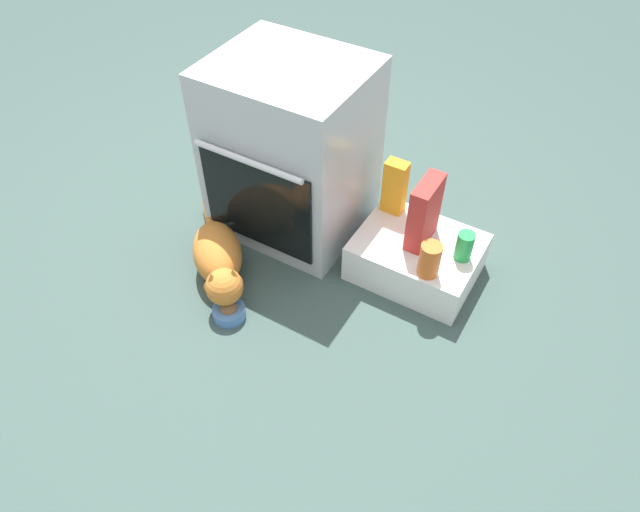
{
  "coord_description": "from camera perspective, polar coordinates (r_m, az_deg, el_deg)",
  "views": [
    {
      "loc": [
        1.01,
        -1.26,
        1.8
      ],
      "look_at": [
        0.25,
        0.02,
        0.25
      ],
      "focal_mm": 32.84,
      "sensor_mm": 36.0,
      "label": 1
    }
  ],
  "objects": [
    {
      "name": "ground",
      "position": [
        2.42,
        -5.39,
        -2.16
      ],
      "size": [
        8.0,
        8.0,
        0.0
      ],
      "primitive_type": "plane",
      "color": "#384C47"
    },
    {
      "name": "oven",
      "position": [
        2.43,
        -2.82,
        10.17
      ],
      "size": [
        0.59,
        0.56,
        0.75
      ],
      "color": "#B7BABF",
      "rests_on": "ground"
    },
    {
      "name": "pantry_cabinet",
      "position": [
        2.4,
        9.37,
        -0.1
      ],
      "size": [
        0.48,
        0.38,
        0.17
      ],
      "primitive_type": "cube",
      "color": "white",
      "rests_on": "ground"
    },
    {
      "name": "food_bowl",
      "position": [
        2.29,
        -8.86,
        -5.35
      ],
      "size": [
        0.13,
        0.13,
        0.08
      ],
      "color": "#4C7AB7",
      "rests_on": "ground"
    },
    {
      "name": "cat",
      "position": [
        2.36,
        -9.85,
        -0.28
      ],
      "size": [
        0.52,
        0.51,
        0.21
      ],
      "rotation": [
        0.0,
        0.0,
        -0.77
      ],
      "color": "#C6752D",
      "rests_on": "ground"
    },
    {
      "name": "cereal_box",
      "position": [
        2.26,
        10.13,
        4.2
      ],
      "size": [
        0.07,
        0.18,
        0.28
      ],
      "primitive_type": "cube",
      "color": "#B72D28",
      "rests_on": "pantry_cabinet"
    },
    {
      "name": "sauce_jar",
      "position": [
        2.18,
        10.63,
        -0.36
      ],
      "size": [
        0.08,
        0.08,
        0.14
      ],
      "primitive_type": "cylinder",
      "color": "#D16023",
      "rests_on": "pantry_cabinet"
    },
    {
      "name": "soda_can",
      "position": [
        2.27,
        13.88,
        0.94
      ],
      "size": [
        0.07,
        0.07,
        0.12
      ],
      "primitive_type": "cylinder",
      "color": "green",
      "rests_on": "pantry_cabinet"
    },
    {
      "name": "juice_carton",
      "position": [
        2.39,
        7.3,
        6.69
      ],
      "size": [
        0.09,
        0.06,
        0.24
      ],
      "primitive_type": "cube",
      "color": "orange",
      "rests_on": "pantry_cabinet"
    }
  ]
}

